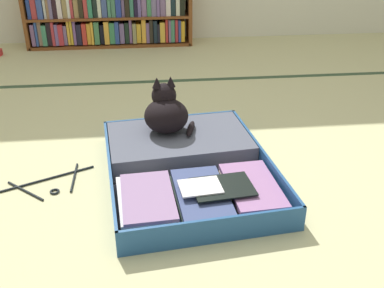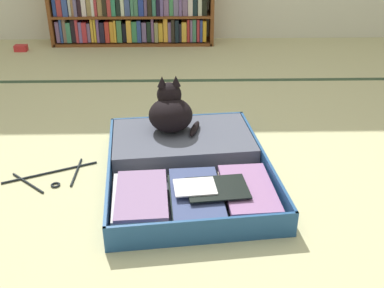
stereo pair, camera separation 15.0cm
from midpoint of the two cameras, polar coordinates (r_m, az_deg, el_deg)
name	(u,v)px [view 2 (the right image)]	position (r m, az deg, el deg)	size (l,w,h in m)	color
ground_plane	(193,177)	(2.01, 2.31, -4.31)	(10.00, 10.00, 0.00)	#C8C38F
tatami_border	(189,80)	(3.16, 0.95, 8.05)	(4.80, 0.05, 0.00)	#354B33
bookshelf	(131,2)	(4.03, -6.65, 17.40)	(1.39, 0.26, 0.72)	brown
open_suitcase	(186,163)	(2.03, 1.35, -2.51)	(0.78, 0.97, 0.11)	#214D85
black_cat	(171,111)	(2.16, -0.74, 4.13)	(0.27, 0.24, 0.26)	black
clothes_hanger	(52,176)	(2.09, -15.35, -4.02)	(0.39, 0.28, 0.01)	black
small_red_pouch	(21,48)	(4.08, -19.87, 11.35)	(0.10, 0.07, 0.05)	red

